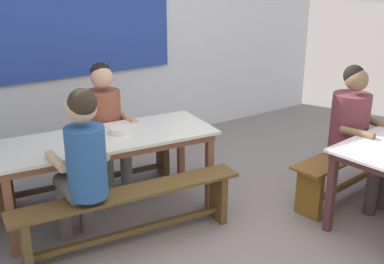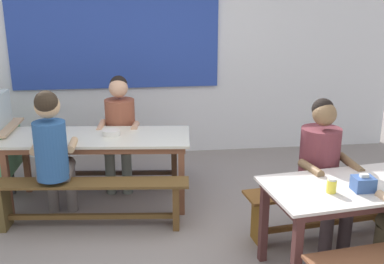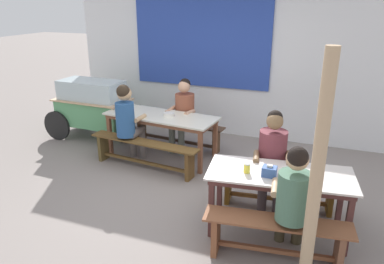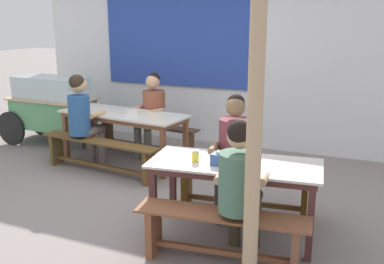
{
  "view_description": "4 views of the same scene",
  "coord_description": "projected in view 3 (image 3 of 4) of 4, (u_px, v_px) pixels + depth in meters",
  "views": [
    {
      "loc": [
        -2.26,
        -2.52,
        2.14
      ],
      "look_at": [
        -0.05,
        0.79,
        0.7
      ],
      "focal_mm": 44.87,
      "sensor_mm": 36.0,
      "label": 1
    },
    {
      "loc": [
        -0.34,
        -3.4,
        2.12
      ],
      "look_at": [
        0.16,
        0.72,
        0.83
      ],
      "focal_mm": 42.2,
      "sensor_mm": 36.0,
      "label": 2
    },
    {
      "loc": [
        1.77,
        -4.19,
        2.53
      ],
      "look_at": [
        -0.09,
        0.69,
        0.64
      ],
      "focal_mm": 34.75,
      "sensor_mm": 36.0,
      "label": 3
    },
    {
      "loc": [
        2.55,
        -4.1,
        2.03
      ],
      "look_at": [
        0.68,
        0.16,
        0.81
      ],
      "focal_mm": 41.06,
      "sensor_mm": 36.0,
      "label": 4
    }
  ],
  "objects": [
    {
      "name": "backdrop_wall",
      "position": [
        231.0,
        56.0,
        6.89
      ],
      "size": [
        6.33,
        0.23,
        2.88
      ],
      "color": "white",
      "rests_on": "ground_plane"
    },
    {
      "name": "condiment_jar",
      "position": [
        247.0,
        168.0,
        4.04
      ],
      "size": [
        0.07,
        0.07,
        0.11
      ],
      "color": "yellow",
      "rests_on": "dining_table_near"
    },
    {
      "name": "ground_plane",
      "position": [
        180.0,
        192.0,
        5.13
      ],
      "size": [
        40.0,
        40.0,
        0.0
      ],
      "primitive_type": "plane",
      "color": "gray"
    },
    {
      "name": "food_cart",
      "position": [
        92.0,
        105.0,
        6.91
      ],
      "size": [
        1.75,
        0.76,
        1.12
      ],
      "color": "#579F67",
      "rests_on": "ground_plane"
    },
    {
      "name": "bench_far_back",
      "position": [
        177.0,
        130.0,
        6.64
      ],
      "size": [
        1.78,
        0.42,
        0.46
      ],
      "color": "#493223",
      "rests_on": "ground_plane"
    },
    {
      "name": "person_center_facing",
      "position": [
        183.0,
        110.0,
        6.38
      ],
      "size": [
        0.47,
        0.54,
        1.25
      ],
      "color": "#5E655C",
      "rests_on": "ground_plane"
    },
    {
      "name": "bench_near_front",
      "position": [
        276.0,
        235.0,
        3.71
      ],
      "size": [
        1.48,
        0.49,
        0.46
      ],
      "color": "brown",
      "rests_on": "ground_plane"
    },
    {
      "name": "person_near_front",
      "position": [
        293.0,
        195.0,
        3.6
      ],
      "size": [
        0.46,
        0.57,
        1.27
      ],
      "color": "#443C29",
      "rests_on": "ground_plane"
    },
    {
      "name": "wooden_support_post",
      "position": [
        316.0,
        178.0,
        3.13
      ],
      "size": [
        0.11,
        0.11,
        2.2
      ],
      "primitive_type": "cylinder",
      "color": "tan",
      "rests_on": "ground_plane"
    },
    {
      "name": "soup_bowl",
      "position": [
        169.0,
        114.0,
        5.99
      ],
      "size": [
        0.18,
        0.18,
        0.05
      ],
      "primitive_type": "cylinder",
      "color": "silver",
      "rests_on": "dining_table_far"
    },
    {
      "name": "dining_table_near",
      "position": [
        280.0,
        179.0,
        4.08
      ],
      "size": [
        1.65,
        0.88,
        0.73
      ],
      "color": "silver",
      "rests_on": "ground_plane"
    },
    {
      "name": "bench_far_front",
      "position": [
        144.0,
        150.0,
        5.74
      ],
      "size": [
        1.85,
        0.43,
        0.46
      ],
      "color": "brown",
      "rests_on": "ground_plane"
    },
    {
      "name": "bench_near_back",
      "position": [
        278.0,
        185.0,
        4.69
      ],
      "size": [
        1.53,
        0.48,
        0.46
      ],
      "color": "brown",
      "rests_on": "ground_plane"
    },
    {
      "name": "dining_table_far",
      "position": [
        161.0,
        119.0,
        6.07
      ],
      "size": [
        1.92,
        0.88,
        0.73
      ],
      "color": "silver",
      "rests_on": "ground_plane"
    },
    {
      "name": "tissue_box",
      "position": [
        269.0,
        171.0,
        3.96
      ],
      "size": [
        0.15,
        0.13,
        0.13
      ],
      "color": "#375696",
      "rests_on": "dining_table_near"
    },
    {
      "name": "person_right_near_table",
      "position": [
        272.0,
        155.0,
        4.51
      ],
      "size": [
        0.5,
        0.57,
        1.28
      ],
      "color": "#3F3234",
      "rests_on": "ground_plane"
    },
    {
      "name": "person_left_back_turned",
      "position": [
        128.0,
        119.0,
        5.79
      ],
      "size": [
        0.4,
        0.54,
        1.32
      ],
      "color": "#645C59",
      "rests_on": "ground_plane"
    }
  ]
}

